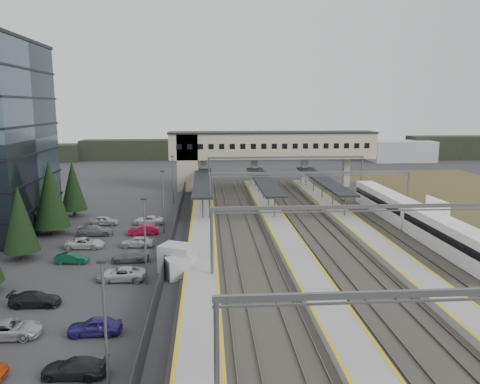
{
  "coord_description": "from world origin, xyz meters",
  "views": [
    {
      "loc": [
        -2.37,
        -49.16,
        16.14
      ],
      "look_at": [
        2.34,
        16.47,
        4.0
      ],
      "focal_mm": 35.0,
      "sensor_mm": 36.0,
      "label": 1
    }
  ],
  "objects": [
    {
      "name": "treeline_far",
      "position": [
        23.81,
        92.28,
        2.95
      ],
      "size": [
        170.0,
        19.0,
        7.0
      ],
      "color": "black",
      "rests_on": "ground"
    },
    {
      "name": "car_park",
      "position": [
        -13.52,
        -6.16,
        0.61
      ],
      "size": [
        10.62,
        44.5,
        1.29
      ],
      "color": "#BDBBC1",
      "rests_on": "ground"
    },
    {
      "name": "relay_cabin_far",
      "position": [
        -5.26,
        -6.51,
        0.98
      ],
      "size": [
        2.67,
        2.48,
        1.96
      ],
      "color": "#A6AAAC",
      "rests_on": "ground"
    },
    {
      "name": "ground",
      "position": [
        0.0,
        0.0,
        0.0
      ],
      "size": [
        220.0,
        220.0,
        0.0
      ],
      "primitive_type": "plane",
      "color": "#2B2B2D",
      "rests_on": "ground"
    },
    {
      "name": "fence",
      "position": [
        -6.5,
        5.0,
        1.0
      ],
      "size": [
        0.08,
        90.0,
        2.0
      ],
      "color": "#26282B",
      "rests_on": "ground"
    },
    {
      "name": "billboard",
      "position": [
        26.57,
        6.45,
        3.08
      ],
      "size": [
        0.41,
        5.55,
        4.63
      ],
      "color": "slate",
      "rests_on": "ground"
    },
    {
      "name": "rail_corridor",
      "position": [
        9.34,
        5.0,
        0.29
      ],
      "size": [
        34.0,
        90.0,
        0.92
      ],
      "color": "#322E27",
      "rests_on": "ground"
    },
    {
      "name": "relay_cabin_near",
      "position": [
        -5.36,
        -4.67,
        1.35
      ],
      "size": [
        3.94,
        3.52,
        2.7
      ],
      "color": "#A6AAAC",
      "rests_on": "ground"
    },
    {
      "name": "gantries",
      "position": [
        12.0,
        3.0,
        6.0
      ],
      "size": [
        28.4,
        62.28,
        7.17
      ],
      "color": "slate",
      "rests_on": "ground"
    },
    {
      "name": "footbridge",
      "position": [
        7.7,
        42.0,
        7.93
      ],
      "size": [
        40.4,
        6.4,
        11.2
      ],
      "color": "#B9A48E",
      "rests_on": "ground"
    },
    {
      "name": "conifer_row",
      "position": [
        -22.0,
        -3.86,
        4.84
      ],
      "size": [
        4.42,
        49.82,
        9.5
      ],
      "color": "black",
      "rests_on": "ground"
    },
    {
      "name": "canopies",
      "position": [
        7.0,
        27.0,
        3.92
      ],
      "size": [
        23.1,
        30.0,
        3.28
      ],
      "color": "black",
      "rests_on": "ground"
    },
    {
      "name": "train",
      "position": [
        24.0,
        7.39,
        1.97
      ],
      "size": [
        2.75,
        38.22,
        3.46
      ],
      "color": "white",
      "rests_on": "ground"
    },
    {
      "name": "lampposts",
      "position": [
        -8.0,
        1.25,
        4.34
      ],
      "size": [
        0.5,
        53.25,
        8.07
      ],
      "color": "slate",
      "rests_on": "ground"
    }
  ]
}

